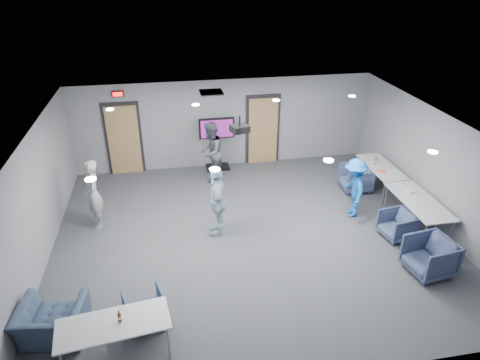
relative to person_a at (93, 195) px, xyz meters
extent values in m
plane|color=#35383C|center=(3.57, -1.07, -0.86)|extent=(9.00, 9.00, 0.00)
plane|color=silver|center=(3.57, -1.07, 1.84)|extent=(9.00, 9.00, 0.00)
cube|color=slate|center=(3.57, 2.93, 0.49)|extent=(9.00, 0.02, 2.70)
cube|color=slate|center=(3.57, -5.07, 0.49)|extent=(9.00, 0.02, 2.70)
cube|color=slate|center=(-0.93, -1.07, 0.49)|extent=(0.02, 8.00, 2.70)
cube|color=slate|center=(8.07, -1.07, 0.49)|extent=(0.02, 8.00, 2.70)
cube|color=black|center=(0.57, 2.90, 0.22)|extent=(1.06, 0.06, 2.24)
cube|color=#A2794E|center=(0.57, 2.86, 0.19)|extent=(0.90, 0.05, 2.10)
cylinder|color=#979A9F|center=(0.92, 2.81, 0.14)|extent=(0.04, 0.10, 0.04)
cube|color=black|center=(4.77, 2.90, 0.22)|extent=(1.06, 0.06, 2.24)
cube|color=#A2794E|center=(4.77, 2.86, 0.19)|extent=(0.90, 0.05, 2.10)
cylinder|color=#979A9F|center=(5.12, 2.81, 0.14)|extent=(0.04, 0.10, 0.04)
cube|color=black|center=(0.57, 2.87, 1.59)|extent=(0.32, 0.06, 0.16)
cube|color=#FF0C0C|center=(0.57, 2.83, 1.59)|extent=(0.26, 0.02, 0.11)
cube|color=black|center=(3.07, 1.73, 1.82)|extent=(0.60, 0.60, 0.03)
cylinder|color=white|center=(0.57, -2.87, 1.82)|extent=(0.18, 0.18, 0.02)
cylinder|color=white|center=(0.57, 0.73, 1.82)|extent=(0.18, 0.18, 0.02)
cylinder|color=white|center=(2.57, -2.87, 1.82)|extent=(0.18, 0.18, 0.02)
cylinder|color=white|center=(2.57, 0.73, 1.82)|extent=(0.18, 0.18, 0.02)
cylinder|color=white|center=(4.57, -2.87, 1.82)|extent=(0.18, 0.18, 0.02)
cylinder|color=white|center=(4.57, 0.73, 1.82)|extent=(0.18, 0.18, 0.02)
cylinder|color=white|center=(6.57, -2.87, 1.82)|extent=(0.18, 0.18, 0.02)
cylinder|color=white|center=(6.57, 0.73, 1.82)|extent=(0.18, 0.18, 0.02)
imported|color=gray|center=(0.00, 0.00, 0.00)|extent=(0.56, 0.71, 1.73)
imported|color=#4C525B|center=(3.03, 1.93, 0.02)|extent=(0.96, 1.06, 1.77)
imported|color=#9FBACD|center=(2.85, -0.82, -0.01)|extent=(0.51, 1.03, 1.70)
imported|color=#1B5CB0|center=(6.27, -0.65, -0.09)|extent=(0.75, 1.09, 1.55)
imported|color=#3E496B|center=(6.92, 0.61, -0.50)|extent=(0.83, 0.81, 0.72)
imported|color=#3D496A|center=(6.92, -1.74, -0.54)|extent=(0.80, 0.78, 0.64)
imported|color=#384260|center=(6.92, -3.03, -0.47)|extent=(0.97, 0.95, 0.79)
imported|color=#3C4E68|center=(1.19, -3.39, -0.55)|extent=(0.83, 0.84, 0.63)
imported|color=#384961|center=(-0.33, -3.47, -0.51)|extent=(1.20, 1.08, 0.70)
cube|color=silver|center=(7.57, 0.47, -0.15)|extent=(0.73, 1.75, 0.03)
cylinder|color=#979A9F|center=(7.29, 1.26, -0.51)|extent=(0.04, 0.04, 0.70)
cylinder|color=#979A9F|center=(7.29, -0.33, -0.51)|extent=(0.04, 0.04, 0.70)
cylinder|color=#979A9F|center=(7.86, 1.26, -0.51)|extent=(0.04, 0.04, 0.70)
cylinder|color=#979A9F|center=(7.86, -0.33, -0.51)|extent=(0.04, 0.04, 0.70)
cube|color=silver|center=(7.57, -1.43, -0.15)|extent=(0.81, 1.96, 0.03)
cylinder|color=#979A9F|center=(7.24, -0.54, -0.51)|extent=(0.04, 0.04, 0.70)
cylinder|color=#979A9F|center=(7.24, -2.33, -0.51)|extent=(0.04, 0.04, 0.70)
cylinder|color=#979A9F|center=(7.90, -0.54, -0.51)|extent=(0.04, 0.04, 0.70)
cylinder|color=#979A9F|center=(7.90, -2.33, -0.51)|extent=(0.04, 0.04, 0.70)
cube|color=silver|center=(0.75, -4.07, -0.15)|extent=(1.83, 0.95, 0.03)
cylinder|color=#979A9F|center=(1.51, -3.69, -0.51)|extent=(0.04, 0.04, 0.70)
cylinder|color=#979A9F|center=(-0.07, -3.89, -0.51)|extent=(0.04, 0.04, 0.70)
cylinder|color=#979A9F|center=(1.58, -4.25, -0.51)|extent=(0.04, 0.04, 0.70)
cylinder|color=#522A0E|center=(0.86, -4.05, -0.05)|extent=(0.06, 0.06, 0.16)
cylinder|color=#522A0E|center=(0.86, -4.05, 0.06)|extent=(0.02, 0.02, 0.07)
cylinder|color=beige|center=(0.86, -4.05, -0.05)|extent=(0.06, 0.06, 0.05)
cylinder|color=#522A0E|center=(7.47, 0.64, -0.05)|extent=(0.06, 0.06, 0.16)
cylinder|color=#522A0E|center=(7.47, 0.64, 0.06)|extent=(0.02, 0.02, 0.07)
cylinder|color=beige|center=(7.47, 0.64, -0.05)|extent=(0.06, 0.06, 0.05)
cube|color=#E15B38|center=(7.40, 0.16, -0.11)|extent=(0.23, 0.19, 0.05)
cube|color=silver|center=(7.60, -1.02, -0.11)|extent=(0.22, 0.16, 0.05)
cube|color=black|center=(3.31, 2.68, -0.83)|extent=(0.71, 0.51, 0.06)
cylinder|color=black|center=(3.31, 2.68, -0.21)|extent=(0.06, 0.06, 1.21)
cube|color=black|center=(3.31, 2.68, 0.45)|extent=(1.06, 0.07, 0.63)
cube|color=#651662|center=(3.31, 2.63, 0.45)|extent=(0.96, 0.01, 0.55)
cylinder|color=black|center=(3.46, -0.31, 1.72)|extent=(0.04, 0.04, 0.22)
cube|color=black|center=(3.46, -0.31, 1.54)|extent=(0.46, 0.42, 0.15)
cylinder|color=black|center=(3.46, -0.49, 1.54)|extent=(0.08, 0.06, 0.08)
camera|label=1|loc=(1.83, -9.26, 4.96)|focal=32.00mm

